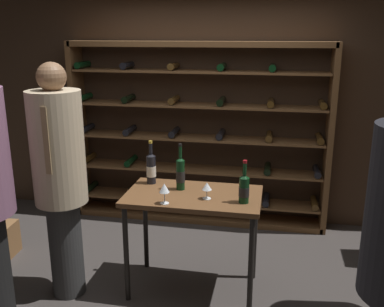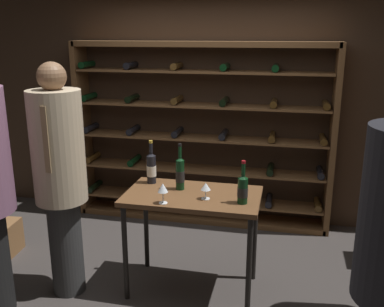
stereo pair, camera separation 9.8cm
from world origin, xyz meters
TOP-DOWN VIEW (x-y plane):
  - ground_plane at (0.00, 0.00)m, footprint 9.24×9.24m
  - back_wall at (0.00, 1.62)m, footprint 5.61×0.10m
  - wine_rack at (-0.13, 1.41)m, footprint 2.94×0.32m
  - tasting_table at (0.11, -0.03)m, footprint 1.11×0.64m
  - person_guest_khaki at (-0.93, -0.29)m, footprint 0.42×0.43m
  - wine_bottle_gold_foil at (0.53, -0.14)m, footprint 0.08×0.08m
  - wine_bottle_green_slim at (-0.02, 0.05)m, footprint 0.08×0.08m
  - wine_bottle_red_label at (-0.30, 0.16)m, footprint 0.08×0.08m
  - wine_glass_stemmed_right at (-0.07, -0.28)m, footprint 0.08×0.08m
  - wine_glass_stemmed_center at (0.23, -0.12)m, footprint 0.08×0.08m

SIDE VIEW (x-z plane):
  - ground_plane at x=0.00m, z-range 0.00..0.00m
  - tasting_table at x=0.11m, z-range 0.34..1.21m
  - wine_glass_stemmed_center at x=0.23m, z-range 0.91..1.05m
  - wine_bottle_gold_foil at x=0.53m, z-range 0.82..1.17m
  - wine_glass_stemmed_right at x=-0.07m, z-range 0.92..1.08m
  - wine_bottle_red_label at x=-0.30m, z-range 0.82..1.21m
  - wine_bottle_green_slim at x=-0.02m, z-range 0.82..1.22m
  - wine_rack at x=-0.13m, z-range -0.01..2.06m
  - person_guest_khaki at x=-0.93m, z-range 0.11..2.05m
  - back_wall at x=0.00m, z-range 0.00..2.82m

